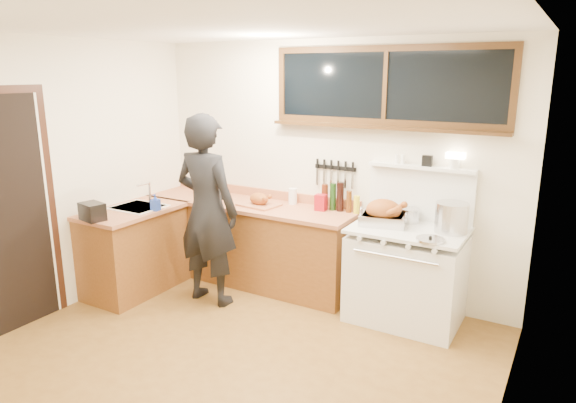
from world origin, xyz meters
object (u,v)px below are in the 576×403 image
Objects in this scene: cutting_board at (259,201)px; roast_turkey at (384,214)px; vintage_stove at (407,272)px; man at (207,210)px.

cutting_board is 1.38m from roast_turkey.
vintage_stove is 0.83× the size of man.
vintage_stove is 1.69m from cutting_board.
cutting_board is (-1.62, -0.02, 0.49)m from vintage_stove.
cutting_board is at bearing 67.54° from man.
man is 0.63m from cutting_board.
cutting_board is (0.24, 0.58, 0.00)m from man.
roast_turkey reaches higher than cutting_board.
cutting_board is at bearing -179.46° from vintage_stove.
man reaches higher than vintage_stove.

